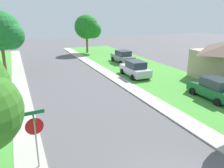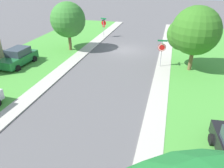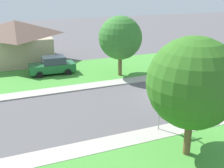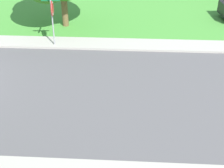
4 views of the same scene
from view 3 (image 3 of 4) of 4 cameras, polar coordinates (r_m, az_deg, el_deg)
The scene contains 10 objects.
ground_plane at distance 22.90m, azimuth 12.62°, elevation -2.27°, with size 120.00×120.00×0.00m, color #565456.
sidewalk_east at distance 23.34m, azimuth -19.75°, elevation -2.41°, with size 1.40×56.00×0.10m, color #ADA89E.
lawn_east at distance 27.81m, azimuth -20.47°, elevation 0.81°, with size 8.00×56.00×0.08m, color #479338.
sidewalk_west at distance 14.87m, azimuth -16.97°, elevation -14.62°, with size 1.40×56.00×0.10m, color #ADA89E.
stop_sign_near_corner at distance 28.55m, azimuth 15.91°, elevation 5.56°, with size 0.90×0.90×2.77m.
stop_sign_far_corner at distance 16.55m, azimuth 9.40°, elevation -3.30°, with size 0.92×0.92×2.77m.
car_green_near_corner at distance 28.11m, azimuth -11.74°, elevation 3.58°, with size 2.13×4.35×1.76m.
tree_sidewalk_far at distance 26.76m, azimuth 1.75°, elevation 8.97°, with size 4.28×3.98×5.63m.
tree_across_left at distance 14.08m, azimuth 15.61°, elevation 0.04°, with size 4.67×4.34×5.99m.
house_right_setback at distance 34.08m, azimuth -18.52°, elevation 8.22°, with size 9.53×8.42×4.60m.
Camera 3 is at (-17.23, 12.77, 8.01)m, focal length 46.05 mm.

